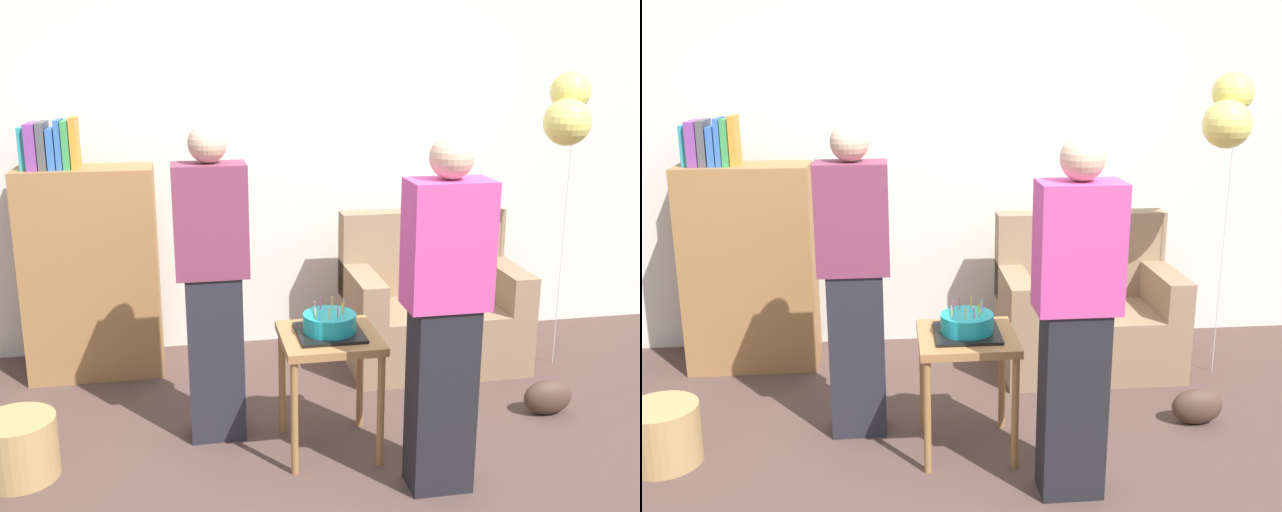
% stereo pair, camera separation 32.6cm
% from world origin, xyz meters
% --- Properties ---
extents(ground_plane, '(8.00, 8.00, 0.00)m').
position_xyz_m(ground_plane, '(0.00, 0.00, 0.00)').
color(ground_plane, '#4C3833').
extents(wall_back, '(6.00, 0.10, 2.70)m').
position_xyz_m(wall_back, '(0.00, 2.05, 1.35)').
color(wall_back, silver).
rests_on(wall_back, ground_plane).
extents(couch, '(1.10, 0.70, 0.96)m').
position_xyz_m(couch, '(0.79, 1.46, 0.34)').
color(couch, '#8C7054').
rests_on(couch, ground_plane).
extents(bookshelf, '(0.80, 0.36, 1.60)m').
position_xyz_m(bookshelf, '(-1.33, 1.66, 0.68)').
color(bookshelf, olive).
rests_on(bookshelf, ground_plane).
extents(side_table, '(0.48, 0.48, 0.62)m').
position_xyz_m(side_table, '(-0.08, 0.45, 0.52)').
color(side_table, olive).
rests_on(side_table, ground_plane).
extents(birthday_cake, '(0.32, 0.32, 0.17)m').
position_xyz_m(birthday_cake, '(-0.08, 0.45, 0.67)').
color(birthday_cake, black).
rests_on(birthday_cake, side_table).
extents(person_blowing_candles, '(0.36, 0.22, 1.63)m').
position_xyz_m(person_blowing_candles, '(-0.63, 0.70, 0.83)').
color(person_blowing_candles, '#23232D').
rests_on(person_blowing_candles, ground_plane).
extents(person_holding_cake, '(0.36, 0.22, 1.63)m').
position_xyz_m(person_holding_cake, '(0.35, 0.03, 0.83)').
color(person_holding_cake, black).
rests_on(person_holding_cake, ground_plane).
extents(wicker_basket, '(0.36, 0.36, 0.30)m').
position_xyz_m(wicker_basket, '(-1.58, 0.46, 0.15)').
color(wicker_basket, '#A88451').
rests_on(wicker_basket, ground_plane).
extents(handbag, '(0.28, 0.14, 0.20)m').
position_xyz_m(handbag, '(1.19, 0.59, 0.10)').
color(handbag, '#473328').
rests_on(handbag, ground_plane).
extents(balloon_bunch, '(0.35, 0.42, 1.85)m').
position_xyz_m(balloon_bunch, '(1.51, 1.22, 1.63)').
color(balloon_bunch, silver).
rests_on(balloon_bunch, ground_plane).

